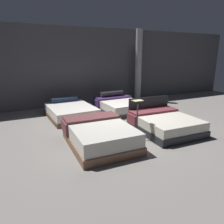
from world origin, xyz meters
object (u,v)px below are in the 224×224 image
at_px(bed_1, 164,123).
at_px(price_sign, 137,124).
at_px(bed_3, 119,105).
at_px(support_pillar, 138,66).
at_px(bed_2, 71,112).
at_px(bed_0, 100,135).

distance_m(bed_1, price_sign, 1.15).
bearing_deg(bed_3, price_sign, -110.91).
xyz_separation_m(bed_1, price_sign, (-1.12, -0.18, 0.19)).
relative_size(bed_3, support_pillar, 0.60).
bearing_deg(bed_3, bed_2, 178.97).
bearing_deg(bed_3, support_pillar, 36.05).
bearing_deg(bed_1, price_sign, -168.83).
xyz_separation_m(bed_2, price_sign, (1.09, -2.91, 0.22)).
distance_m(bed_2, support_pillar, 4.43).
relative_size(bed_1, price_sign, 1.77).
bearing_deg(bed_0, price_sign, -4.72).
xyz_separation_m(bed_0, bed_1, (2.19, 0.07, -0.03)).
height_order(bed_0, bed_1, bed_1).
relative_size(bed_1, bed_3, 0.95).
relative_size(bed_2, support_pillar, 0.62).
height_order(bed_3, price_sign, price_sign).
distance_m(bed_1, bed_3, 2.76).
bearing_deg(bed_2, support_pillar, 17.74).
xyz_separation_m(bed_1, bed_3, (-0.12, 2.76, -0.01)).
distance_m(price_sign, support_pillar, 5.34).
distance_m(bed_1, support_pillar, 4.74).
relative_size(bed_1, bed_2, 0.92).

